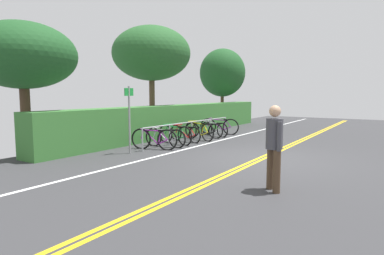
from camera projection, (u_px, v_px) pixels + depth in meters
The scene contains 19 objects.
ground_plane at pixel (262, 159), 9.59m from camera, with size 35.96×12.60×0.05m, color #353538.
centre_line_yellow_inner at pixel (265, 158), 9.54m from camera, with size 32.36×0.10×0.00m, color gold.
centre_line_yellow_outer at pixel (260, 158), 9.63m from camera, with size 32.36×0.10×0.00m, color gold.
bike_lane_stripe_white at pixel (185, 149), 11.07m from camera, with size 32.36×0.12×0.00m, color white.
bike_rack at pixel (192, 126), 13.07m from camera, with size 5.95×0.05×0.78m.
bicycle_0 at pixel (154, 139), 11.07m from camera, with size 0.59×1.64×0.75m.
bicycle_1 at pixel (165, 138), 11.58m from camera, with size 0.46×1.66×0.71m.
bicycle_2 at pixel (175, 135), 12.27m from camera, with size 0.51×1.77×0.76m.
bicycle_3 at pixel (185, 134), 12.89m from camera, with size 0.55×1.71×0.68m.
bicycle_4 at pixel (199, 131), 13.38m from camera, with size 0.69×1.76×0.78m.
bicycle_5 at pixel (204, 130), 14.00m from camera, with size 0.46×1.76×0.69m.
bicycle_6 at pixel (214, 129), 14.54m from camera, with size 0.61×1.60×0.69m.
bicycle_7 at pixel (219, 126), 15.23m from camera, with size 0.61×1.79×0.78m.
pedestrian at pixel (274, 142), 6.25m from camera, with size 0.37×0.37×1.66m.
sign_post_near at pixel (129, 113), 10.19m from camera, with size 0.36×0.06×2.11m.
hedge_backdrop at pixel (180, 120), 15.20m from camera, with size 14.90×0.89×1.37m, color #387533.
tree_near_left at pixel (23, 56), 9.94m from camera, with size 3.22×3.22×4.05m.
tree_mid at pixel (151, 54), 14.92m from camera, with size 3.57×3.57×4.95m.
tree_far_right at pixel (222, 73), 20.33m from camera, with size 2.82×2.82×4.66m.
Camera 1 is at (-9.04, -3.40, 1.88)m, focal length 30.58 mm.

